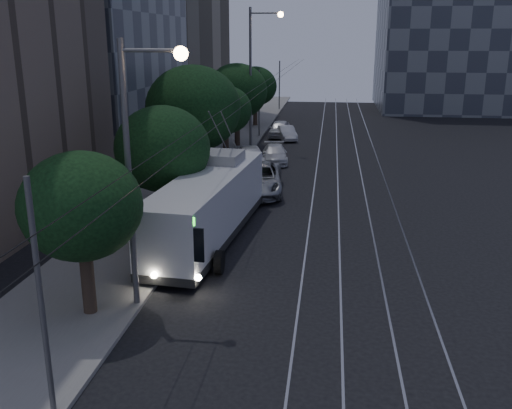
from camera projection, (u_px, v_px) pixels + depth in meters
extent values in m
plane|color=black|center=(297.00, 268.00, 22.77)|extent=(120.00, 120.00, 0.00)
cube|color=gray|center=(213.00, 158.00, 42.70)|extent=(5.00, 90.00, 0.15)
cube|color=#9C9CA4|center=(317.00, 162.00, 41.74)|extent=(0.08, 90.00, 0.02)
cube|color=#9C9CA4|center=(337.00, 163.00, 41.56)|extent=(0.08, 90.00, 0.02)
cube|color=#9C9CA4|center=(359.00, 163.00, 41.37)|extent=(0.08, 90.00, 0.02)
cube|color=#9C9CA4|center=(379.00, 164.00, 41.19)|extent=(0.08, 90.00, 0.02)
cylinder|color=black|center=(262.00, 84.00, 40.67)|extent=(0.02, 90.00, 0.02)
cylinder|color=black|center=(272.00, 84.00, 40.58)|extent=(0.02, 90.00, 0.02)
cylinder|color=#5F5F62|center=(41.00, 303.00, 13.07)|extent=(0.14, 0.14, 6.00)
cylinder|color=#5F5F62|center=(215.00, 145.00, 32.08)|extent=(0.14, 0.14, 6.00)
cylinder|color=#5F5F62|center=(259.00, 104.00, 51.10)|extent=(0.14, 0.14, 6.00)
cylinder|color=#5F5F62|center=(279.00, 86.00, 70.11)|extent=(0.14, 0.14, 6.00)
cube|color=#3A3F4A|center=(474.00, 9.00, 69.39)|extent=(22.00, 18.00, 24.00)
cube|color=silver|center=(209.00, 205.00, 25.32)|extent=(3.42, 11.52, 2.70)
cube|color=black|center=(210.00, 230.00, 25.66)|extent=(3.47, 11.56, 0.33)
cube|color=black|center=(211.00, 199.00, 25.73)|extent=(3.27, 9.17, 0.99)
cube|color=black|center=(175.00, 243.00, 19.88)|extent=(2.11, 0.27, 1.23)
cube|color=black|center=(231.00, 171.00, 30.62)|extent=(1.91, 0.25, 0.95)
cube|color=#23D228|center=(174.00, 220.00, 19.63)|extent=(1.51, 0.20, 0.30)
cube|color=gray|center=(220.00, 157.00, 27.56)|extent=(2.19, 2.25, 0.47)
sphere|color=white|center=(154.00, 275.00, 20.28)|extent=(0.25, 0.25, 0.25)
sphere|color=white|center=(198.00, 278.00, 20.08)|extent=(0.25, 0.25, 0.25)
cylinder|color=#5F5F62|center=(218.00, 131.00, 28.23)|extent=(0.06, 4.29, 2.53)
cylinder|color=#5F5F62|center=(229.00, 131.00, 28.16)|extent=(0.06, 4.29, 2.53)
cylinder|color=black|center=(161.00, 259.00, 22.35)|extent=(0.28, 0.95, 0.95)
cylinder|color=black|center=(219.00, 262.00, 22.06)|extent=(0.28, 0.95, 0.95)
cylinder|color=black|center=(197.00, 213.00, 28.18)|extent=(0.28, 0.95, 0.95)
cylinder|color=black|center=(243.00, 215.00, 27.89)|extent=(0.28, 0.95, 0.95)
cylinder|color=black|center=(205.00, 203.00, 29.90)|extent=(0.28, 0.95, 0.95)
cylinder|color=black|center=(249.00, 205.00, 29.61)|extent=(0.28, 0.95, 0.95)
imported|color=gray|center=(257.00, 179.00, 33.39)|extent=(3.45, 6.43, 1.72)
imported|color=silver|center=(251.00, 157.00, 39.73)|extent=(3.01, 4.92, 1.56)
imported|color=silver|center=(275.00, 154.00, 41.48)|extent=(2.29, 4.52, 1.26)
imported|color=#B4B4B8|center=(287.00, 133.00, 50.50)|extent=(2.24, 3.90, 1.21)
imported|color=silver|center=(280.00, 129.00, 52.10)|extent=(1.86, 4.33, 1.46)
cylinder|color=#30201A|center=(88.00, 283.00, 18.53)|extent=(0.44, 0.44, 2.35)
ellipsoid|color=black|center=(81.00, 206.00, 17.79)|extent=(3.85, 3.85, 3.46)
cylinder|color=#30201A|center=(165.00, 207.00, 26.99)|extent=(0.44, 0.44, 2.25)
ellipsoid|color=black|center=(162.00, 149.00, 26.20)|extent=(4.41, 4.41, 3.97)
cylinder|color=#30201A|center=(195.00, 170.00, 32.79)|extent=(0.44, 0.44, 3.00)
ellipsoid|color=black|center=(193.00, 108.00, 31.80)|extent=(5.34, 5.34, 4.80)
cylinder|color=#30201A|center=(226.00, 145.00, 42.15)|extent=(0.44, 0.44, 2.28)
ellipsoid|color=black|center=(225.00, 110.00, 41.41)|extent=(3.87, 3.87, 3.49)
cylinder|color=#30201A|center=(237.00, 131.00, 47.09)|extent=(0.44, 0.44, 2.72)
ellipsoid|color=black|center=(237.00, 91.00, 46.18)|extent=(4.97, 4.97, 4.47)
cylinder|color=#30201A|center=(255.00, 115.00, 57.88)|extent=(0.44, 0.44, 2.43)
ellipsoid|color=black|center=(255.00, 86.00, 57.07)|extent=(4.33, 4.33, 3.90)
cylinder|color=#5F5F62|center=(129.00, 181.00, 18.25)|extent=(0.20, 0.20, 8.83)
cylinder|color=#5F5F62|center=(152.00, 50.00, 16.98)|extent=(1.94, 0.12, 0.12)
sphere|color=#FFC98C|center=(181.00, 54.00, 16.89)|extent=(0.44, 0.44, 0.44)
cylinder|color=#5F5F62|center=(250.00, 81.00, 44.46)|extent=(0.20, 0.20, 10.99)
cylinder|color=#5F5F62|center=(266.00, 13.00, 42.87)|extent=(2.42, 0.12, 0.12)
sphere|color=#FFC98C|center=(281.00, 14.00, 42.77)|extent=(0.44, 0.44, 0.44)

